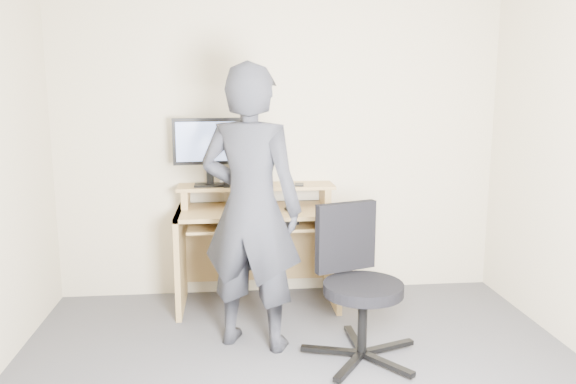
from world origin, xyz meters
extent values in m
cube|color=beige|center=(0.00, 1.75, 1.25)|extent=(3.50, 0.02, 2.50)
cube|color=tan|center=(-0.78, 1.45, 0.38)|extent=(0.04, 0.60, 0.75)
cube|color=tan|center=(0.38, 1.45, 0.38)|extent=(0.04, 0.60, 0.75)
cube|color=tan|center=(-0.20, 1.45, 0.73)|extent=(1.20, 0.60, 0.03)
cube|color=tan|center=(-0.20, 1.37, 0.64)|extent=(1.02, 0.38, 0.02)
cube|color=tan|center=(-0.74, 1.60, 0.82)|extent=(0.05, 0.28, 0.15)
cube|color=tan|center=(0.34, 1.60, 0.82)|extent=(0.05, 0.28, 0.15)
cube|color=tan|center=(-0.20, 1.60, 0.90)|extent=(1.20, 0.30, 0.02)
cube|color=tan|center=(-0.20, 1.74, 0.42)|extent=(1.20, 0.03, 0.65)
cube|color=black|center=(-0.55, 1.58, 0.92)|extent=(0.24, 0.15, 0.02)
cube|color=black|center=(-0.55, 1.60, 1.00)|extent=(0.05, 0.04, 0.15)
cube|color=black|center=(-0.55, 1.57, 1.25)|extent=(0.54, 0.09, 0.35)
cube|color=#7C94D6|center=(-0.55, 1.55, 1.25)|extent=(0.49, 0.05, 0.29)
cube|color=black|center=(-0.23, 1.61, 1.01)|extent=(0.08, 0.13, 0.20)
cylinder|color=#BCBCC1|center=(-0.11, 1.61, 1.01)|extent=(0.11, 0.11, 0.19)
cube|color=black|center=(0.13, 1.54, 0.92)|extent=(0.08, 0.14, 0.01)
cube|color=black|center=(-0.42, 1.50, 0.93)|extent=(0.05, 0.04, 0.03)
torus|color=silver|center=(-0.40, 1.66, 0.92)|extent=(0.19, 0.19, 0.06)
cube|color=black|center=(-0.14, 1.36, 0.67)|extent=(0.49, 0.29, 0.03)
ellipsoid|color=black|center=(0.04, 1.35, 0.77)|extent=(0.11, 0.07, 0.04)
cube|color=black|center=(0.57, 0.55, 0.04)|extent=(0.36, 0.17, 0.03)
cube|color=black|center=(0.38, 0.68, 0.04)|extent=(0.06, 0.37, 0.03)
cube|color=black|center=(0.20, 0.54, 0.04)|extent=(0.37, 0.15, 0.03)
cube|color=black|center=(0.28, 0.32, 0.04)|extent=(0.25, 0.33, 0.03)
cube|color=black|center=(0.51, 0.33, 0.04)|extent=(0.26, 0.32, 0.03)
cylinder|color=black|center=(0.39, 0.48, 0.24)|extent=(0.06, 0.06, 0.39)
cylinder|color=black|center=(0.39, 0.48, 0.46)|extent=(0.48, 0.48, 0.07)
cube|color=black|center=(0.32, 0.68, 0.73)|extent=(0.40, 0.19, 0.44)
imported|color=black|center=(-0.27, 0.76, 0.90)|extent=(0.77, 0.65, 1.80)
camera|label=1|loc=(-0.39, -2.67, 1.64)|focal=35.00mm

